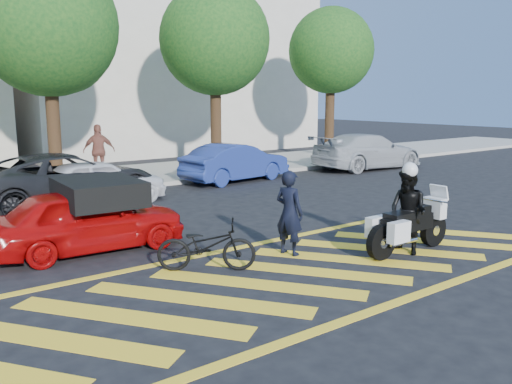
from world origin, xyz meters
TOP-DOWN VIEW (x-y plane):
  - ground at (0.00, 0.00)m, footprint 90.00×90.00m
  - sidewalk at (0.00, 12.00)m, footprint 60.00×5.00m
  - crosswalk at (-0.04, 0.00)m, footprint 12.33×4.00m
  - building_right at (9.00, 21.00)m, footprint 16.00×8.00m
  - tree_center at (0.13, 12.06)m, footprint 4.60×4.60m
  - tree_right at (6.63, 12.06)m, footprint 4.40×4.40m
  - tree_far_right at (13.13, 12.06)m, footprint 4.00×4.00m
  - officer_bike at (0.93, 0.95)m, footprint 0.52×0.67m
  - bicycle at (-0.85, 1.07)m, footprint 1.74×1.48m
  - police_motorcycle at (2.81, -0.37)m, footprint 2.26×0.72m
  - officer_moto at (2.80, -0.37)m, footprint 0.63×0.80m
  - red_convertible at (-2.07, 3.50)m, footprint 3.84×1.73m
  - parked_mid_left at (-0.90, 8.34)m, footprint 5.51×3.04m
  - parked_mid_right at (-0.10, 7.94)m, footprint 3.79×1.58m
  - parked_right at (5.31, 8.94)m, footprint 4.26×1.95m
  - parked_far_right at (11.63, 8.36)m, footprint 5.18×2.38m
  - pedestrian_right at (1.52, 11.98)m, footprint 1.18×0.80m

SIDE VIEW (x-z plane):
  - ground at x=0.00m, z-range 0.00..0.00m
  - crosswalk at x=-0.04m, z-range 0.00..0.01m
  - sidewalk at x=0.00m, z-range 0.00..0.15m
  - bicycle at x=-0.85m, z-range 0.00..0.90m
  - police_motorcycle at x=2.81m, z-range 0.04..1.04m
  - red_convertible at x=-2.07m, z-range 0.00..1.28m
  - parked_mid_right at x=-0.10m, z-range 0.00..1.28m
  - parked_right at x=5.31m, z-range 0.00..1.35m
  - parked_mid_left at x=-0.90m, z-range 0.00..1.46m
  - parked_far_right at x=11.63m, z-range 0.00..1.47m
  - officer_bike at x=0.93m, z-range 0.00..1.63m
  - officer_moto at x=2.80m, z-range 0.00..1.64m
  - pedestrian_right at x=1.52m, z-range 0.15..2.02m
  - tree_far_right at x=13.13m, z-range 1.39..8.49m
  - tree_right at x=6.63m, z-range 1.34..8.75m
  - tree_center at x=0.13m, z-range 1.31..8.88m
  - building_right at x=9.00m, z-range 0.00..11.00m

